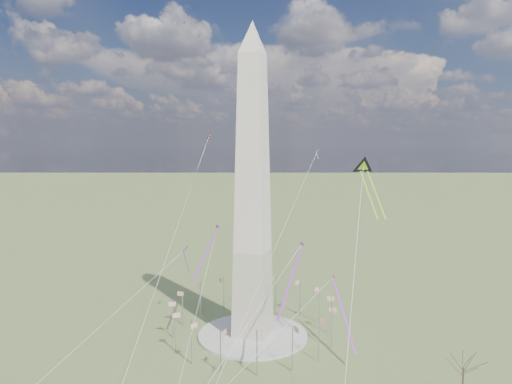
% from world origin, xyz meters
% --- Properties ---
extents(ground, '(2000.00, 2000.00, 0.00)m').
position_xyz_m(ground, '(0.00, 0.00, 0.00)').
color(ground, '#566130').
rests_on(ground, ground).
extents(plaza, '(36.00, 36.00, 0.80)m').
position_xyz_m(plaza, '(0.00, 0.00, 0.40)').
color(plaza, beige).
rests_on(plaza, ground).
extents(washington_monument, '(15.56, 15.56, 100.00)m').
position_xyz_m(washington_monument, '(0.00, 0.00, 47.95)').
color(washington_monument, '#ACA990').
rests_on(washington_monument, plaza).
extents(flagpole_ring, '(54.40, 54.40, 13.00)m').
position_xyz_m(flagpole_ring, '(-0.00, -0.00, 7.27)').
color(flagpole_ring, '#B8BABF').
rests_on(flagpole_ring, ground).
extents(tree_near, '(7.78, 7.78, 13.62)m').
position_xyz_m(tree_near, '(61.58, -19.77, 9.71)').
color(tree_near, '#3F2C26').
rests_on(tree_near, ground).
extents(kite_delta_black, '(12.08, 19.70, 16.24)m').
position_xyz_m(kite_delta_black, '(34.41, 2.80, 55.39)').
color(kite_delta_black, black).
rests_on(kite_delta_black, ground).
extents(kite_diamond_purple, '(2.50, 3.51, 10.69)m').
position_xyz_m(kite_diamond_purple, '(-26.51, 3.95, 25.34)').
color(kite_diamond_purple, navy).
rests_on(kite_diamond_purple, ground).
extents(kite_streamer_left, '(2.21, 23.51, 16.15)m').
position_xyz_m(kite_streamer_left, '(17.59, -14.11, 28.08)').
color(kite_streamer_left, '#E92440').
rests_on(kite_streamer_left, ground).
extents(kite_streamer_mid, '(2.28, 20.75, 14.23)m').
position_xyz_m(kite_streamer_mid, '(-14.18, -2.59, 29.93)').
color(kite_streamer_mid, '#E92440').
rests_on(kite_streamer_mid, ground).
extents(kite_streamer_right, '(11.73, 21.99, 16.36)m').
position_xyz_m(kite_streamer_right, '(28.14, 2.22, 14.31)').
color(kite_streamer_right, '#E92440').
rests_on(kite_streamer_right, ground).
extents(kite_small_red, '(1.36, 2.04, 4.39)m').
position_xyz_m(kite_small_red, '(-34.20, 39.69, 65.43)').
color(kite_small_red, red).
rests_on(kite_small_red, ground).
extents(kite_small_white, '(1.08, 1.71, 3.84)m').
position_xyz_m(kite_small_white, '(10.41, 48.54, 59.71)').
color(kite_small_white, white).
rests_on(kite_small_white, ground).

